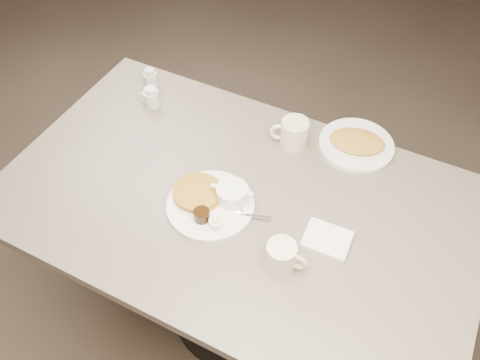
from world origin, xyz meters
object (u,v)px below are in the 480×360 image
at_px(creamer_left, 151,97).
at_px(coffee_mug_far, 293,133).
at_px(coffee_mug_near, 282,256).
at_px(hash_plate, 356,144).
at_px(diner_table, 237,229).
at_px(creamer_right, 151,79).
at_px(main_plate, 213,200).

bearing_deg(creamer_left, coffee_mug_far, 5.27).
bearing_deg(coffee_mug_near, creamer_left, 149.86).
bearing_deg(coffee_mug_far, hash_plate, 23.18).
height_order(diner_table, coffee_mug_far, coffee_mug_far).
height_order(coffee_mug_near, creamer_left, coffee_mug_near).
distance_m(coffee_mug_near, hash_plate, 0.55).
xyz_separation_m(coffee_mug_far, creamer_right, (-0.61, 0.04, -0.01)).
height_order(diner_table, coffee_mug_near, coffee_mug_near).
bearing_deg(main_plate, coffee_mug_near, -19.99).
distance_m(diner_table, creamer_right, 0.68).
bearing_deg(creamer_left, hash_plate, 10.39).
distance_m(main_plate, creamer_right, 0.63).
xyz_separation_m(coffee_mug_near, creamer_left, (-0.70, 0.41, -0.01)).
bearing_deg(creamer_right, diner_table, -32.14).
bearing_deg(diner_table, creamer_right, 147.86).
bearing_deg(main_plate, diner_table, 44.59).
xyz_separation_m(main_plate, hash_plate, (0.32, 0.45, -0.01)).
height_order(main_plate, coffee_mug_near, coffee_mug_near).
distance_m(coffee_mug_near, creamer_left, 0.81).
relative_size(coffee_mug_near, hash_plate, 0.39).
bearing_deg(creamer_right, main_plate, -39.11).
relative_size(main_plate, coffee_mug_far, 2.46).
relative_size(coffee_mug_far, creamer_right, 1.74).
relative_size(main_plate, creamer_left, 4.11).
xyz_separation_m(main_plate, coffee_mug_near, (0.28, -0.10, 0.02)).
bearing_deg(main_plate, hash_plate, 54.49).
relative_size(main_plate, hash_plate, 1.14).
relative_size(diner_table, hash_plate, 4.84).
bearing_deg(main_plate, creamer_right, 140.89).
xyz_separation_m(diner_table, hash_plate, (0.26, 0.39, 0.18)).
height_order(coffee_mug_near, creamer_right, coffee_mug_near).
bearing_deg(diner_table, main_plate, -135.41).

